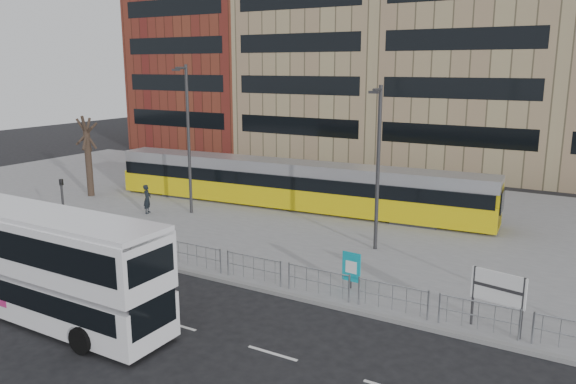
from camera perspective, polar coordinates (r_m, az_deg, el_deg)
The scene contains 15 objects.
ground at distance 24.56m, azimuth -8.67°, elevation -8.60°, with size 120.00×120.00×0.00m, color black.
plaza at distance 34.21m, azimuth 4.00°, elevation -2.21°, with size 64.00×24.00×0.15m, color gray.
kerb at distance 24.57m, azimuth -8.60°, elevation -8.40°, with size 64.00×0.25×0.17m, color gray.
building_row at distance 53.71m, azimuth 16.87°, elevation 16.51°, with size 70.40×18.40×31.20m.
pedestrian_barrier at distance 23.46m, azimuth -4.13°, elevation -6.95°, with size 32.07×0.07×1.10m.
road_markings at distance 21.20m, azimuth -13.43°, elevation -12.36°, with size 62.00×0.12×0.01m, color white.
double_decker_bus at distance 21.46m, azimuth -23.18°, elevation -6.63°, with size 9.87×2.57×3.94m.
tram at distance 35.06m, azimuth 0.32°, elevation 0.77°, with size 24.85×4.26×2.92m.
station_sign at distance 20.05m, azimuth 20.56°, elevation -9.37°, with size 1.81×0.41×2.10m.
ad_panel at distance 22.63m, azimuth 6.46°, elevation -7.63°, with size 0.80×0.14×1.50m.
pedestrian at distance 34.81m, azimuth -14.11°, elevation -0.69°, with size 0.64×0.42×1.75m, color black.
traffic_light_west at distance 30.94m, azimuth -21.92°, elevation -0.80°, with size 0.20×0.23×3.10m.
lamp_post_west at distance 33.65m, azimuth -10.14°, elevation 5.79°, with size 0.45×1.04×8.79m.
lamp_post_east at distance 26.72m, azimuth 9.11°, elevation 3.05°, with size 0.45×1.04×7.86m.
bare_tree at distance 39.99m, azimuth -19.94°, elevation 7.46°, with size 3.92×3.92×7.40m.
Camera 1 is at (14.55, -17.69, 8.86)m, focal length 35.00 mm.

